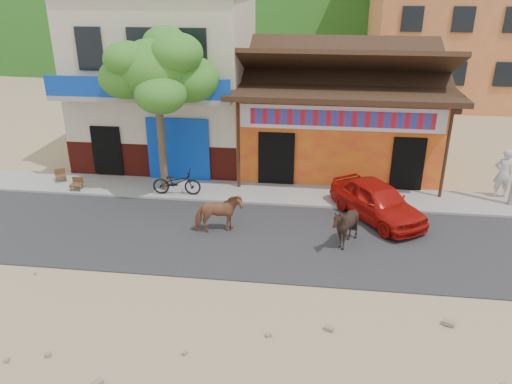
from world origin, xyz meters
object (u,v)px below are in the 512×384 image
cow_dark (345,226)px  red_car (377,201)px  scooter (177,182)px  cow_tan (218,214)px  cafe_chair_left (75,179)px  tree (159,113)px  cafe_chair_right (60,171)px  pedestrian (503,173)px

cow_dark → red_car: bearing=131.5°
cow_dark → scooter: bearing=-136.7°
cow_tan → red_car: 5.41m
cow_tan → scooter: size_ratio=0.83×
cow_tan → cafe_chair_left: cow_tan is taller
red_car → tree: bearing=136.0°
cow_dark → scooter: cow_dark is taller
tree → cafe_chair_left: bearing=-171.5°
red_car → scooter: red_car is taller
tree → scooter: 2.62m
scooter → cafe_chair_right: 5.05m
scooter → tree: bearing=51.9°
cafe_chair_left → cafe_chair_right: cafe_chair_right is taller
tree → pedestrian: (12.60, 0.90, -2.07)m
scooter → red_car: bearing=-101.2°
cafe_chair_left → red_car: bearing=-6.6°
cow_tan → cow_dark: (4.00, -0.46, 0.05)m
cow_dark → cafe_chair_right: size_ratio=1.55×
pedestrian → cafe_chair_right: pedestrian is taller
tree → cow_tan: 4.76m
cow_dark → cafe_chair_left: 10.53m
pedestrian → scooter: bearing=5.1°
cafe_chair_left → cafe_chair_right: size_ratio=0.99×
tree → cafe_chair_right: (-4.40, 0.29, -2.56)m
pedestrian → red_car: bearing=24.8°
cow_dark → scooter: (-6.12, 3.09, -0.13)m
tree → cafe_chair_right: 5.10m
cow_dark → cow_tan: bearing=-116.4°
tree → cafe_chair_left: 4.26m
cafe_chair_right → cow_dark: bearing=-51.7°
pedestrian → cafe_chair_right: (-17.00, -0.61, -0.48)m
tree → red_car: size_ratio=1.56×
cafe_chair_left → cafe_chair_right: (-1.04, 0.79, 0.00)m
tree → cow_dark: tree is taller
cow_tan → scooter: (-2.12, 2.64, -0.08)m
scooter → cafe_chair_right: scooter is taller
pedestrian → cow_dark: bearing=35.8°
tree → pedestrian: 12.80m
cow_dark → cafe_chair_right: (-11.12, 3.80, -0.16)m
scooter → cafe_chair_right: bearing=78.4°
cow_tan → pedestrian: (9.88, 3.95, 0.36)m
cow_dark → cafe_chair_right: 11.76m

